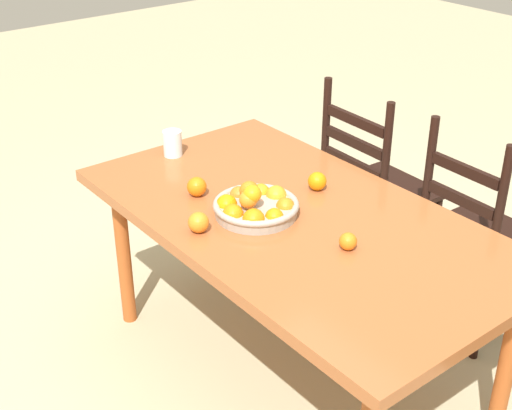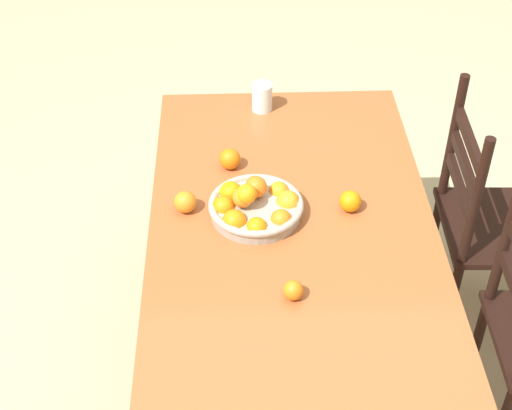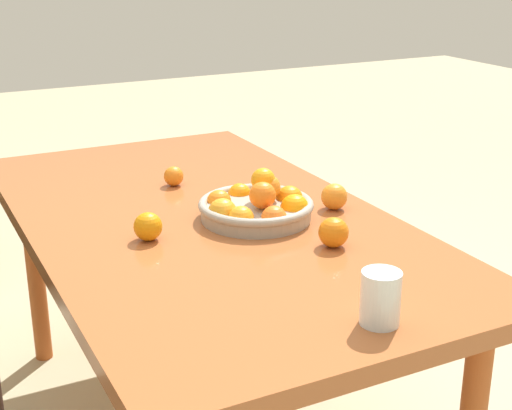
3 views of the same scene
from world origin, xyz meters
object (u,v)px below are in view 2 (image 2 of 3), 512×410
object	(u,v)px
orange_loose_0	(293,290)
orange_loose_3	(230,159)
orange_loose_1	(350,201)
orange_loose_2	(185,202)
drinking_glass	(262,97)
chair_by_cabinet	(490,222)
dining_table	(293,248)
fruit_bowl	(255,206)

from	to	relation	value
orange_loose_0	orange_loose_3	xyz separation A→B (m)	(-0.63, -0.18, 0.01)
orange_loose_1	orange_loose_2	distance (m)	0.54
drinking_glass	chair_by_cabinet	bearing A→B (deg)	65.29
chair_by_cabinet	orange_loose_2	size ratio (longest dim) A/B	13.36
dining_table	orange_loose_1	world-z (taller)	orange_loose_1
orange_loose_0	drinking_glass	size ratio (longest dim) A/B	0.55
orange_loose_0	orange_loose_1	xyz separation A→B (m)	(-0.39, 0.22, 0.01)
chair_by_cabinet	orange_loose_1	distance (m)	0.70
chair_by_cabinet	orange_loose_1	world-z (taller)	chair_by_cabinet
orange_loose_0	orange_loose_1	bearing A→B (deg)	150.76
orange_loose_3	dining_table	bearing A→B (deg)	29.74
dining_table	drinking_glass	xyz separation A→B (m)	(-0.72, -0.07, 0.12)
fruit_bowl	orange_loose_2	size ratio (longest dim) A/B	4.24
orange_loose_0	orange_loose_3	distance (m)	0.65
chair_by_cabinet	orange_loose_0	size ratio (longest dim) A/B	16.31
orange_loose_1	chair_by_cabinet	bearing A→B (deg)	111.25
chair_by_cabinet	fruit_bowl	distance (m)	0.98
drinking_glass	orange_loose_1	bearing A→B (deg)	22.94
dining_table	orange_loose_3	world-z (taller)	orange_loose_3
orange_loose_1	orange_loose_3	distance (m)	0.46
orange_loose_0	orange_loose_3	world-z (taller)	orange_loose_3
fruit_bowl	orange_loose_2	distance (m)	0.23
chair_by_cabinet	orange_loose_1	size ratio (longest dim) A/B	13.57
orange_loose_0	orange_loose_2	size ratio (longest dim) A/B	0.82
orange_loose_3	orange_loose_0	bearing A→B (deg)	15.50
dining_table	orange_loose_0	distance (m)	0.30
orange_loose_2	orange_loose_3	distance (m)	0.27
dining_table	chair_by_cabinet	size ratio (longest dim) A/B	1.71
dining_table	orange_loose_0	xyz separation A→B (m)	(0.28, -0.02, 0.10)
dining_table	chair_by_cabinet	bearing A→B (deg)	112.94
orange_loose_2	drinking_glass	world-z (taller)	drinking_glass
orange_loose_3	chair_by_cabinet	bearing A→B (deg)	88.96
orange_loose_3	drinking_glass	distance (m)	0.39
chair_by_cabinet	orange_loose_0	xyz separation A→B (m)	(0.61, -0.80, 0.30)
chair_by_cabinet	orange_loose_2	bearing A→B (deg)	103.11
fruit_bowl	orange_loose_0	size ratio (longest dim) A/B	5.17
orange_loose_2	dining_table	bearing A→B (deg)	71.25
dining_table	orange_loose_2	xyz separation A→B (m)	(-0.12, -0.35, 0.11)
orange_loose_2	drinking_glass	xyz separation A→B (m)	(-0.60, 0.28, 0.02)
dining_table	orange_loose_1	size ratio (longest dim) A/B	23.22
chair_by_cabinet	orange_loose_3	size ratio (longest dim) A/B	13.10
fruit_bowl	orange_loose_0	distance (m)	0.39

